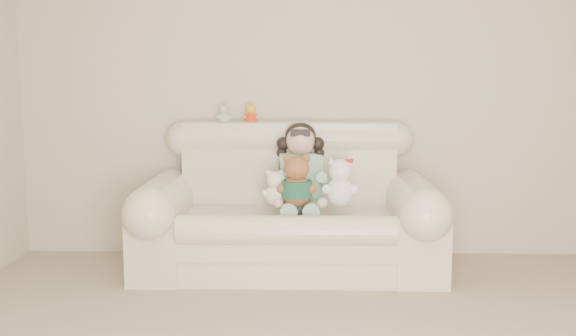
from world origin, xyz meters
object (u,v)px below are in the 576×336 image
(seated_child, at_px, (300,166))
(white_cat, at_px, (340,177))
(sofa, at_px, (288,199))
(cream_teddy, at_px, (275,184))
(brown_teddy, at_px, (297,176))

(seated_child, height_order, white_cat, seated_child)
(sofa, xyz_separation_m, cream_teddy, (-0.09, -0.13, 0.13))
(seated_child, relative_size, white_cat, 1.63)
(white_cat, bearing_deg, cream_teddy, -159.22)
(white_cat, height_order, cream_teddy, white_cat)
(sofa, xyz_separation_m, white_cat, (0.35, -0.14, 0.18))
(seated_child, distance_m, brown_teddy, 0.24)
(sofa, relative_size, white_cat, 5.41)
(seated_child, height_order, cream_teddy, seated_child)
(white_cat, distance_m, cream_teddy, 0.44)
(white_cat, bearing_deg, sofa, -179.12)
(brown_teddy, height_order, white_cat, brown_teddy)
(brown_teddy, bearing_deg, sofa, 100.69)
(brown_teddy, bearing_deg, cream_teddy, 157.81)
(seated_child, xyz_separation_m, brown_teddy, (-0.02, -0.24, -0.03))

